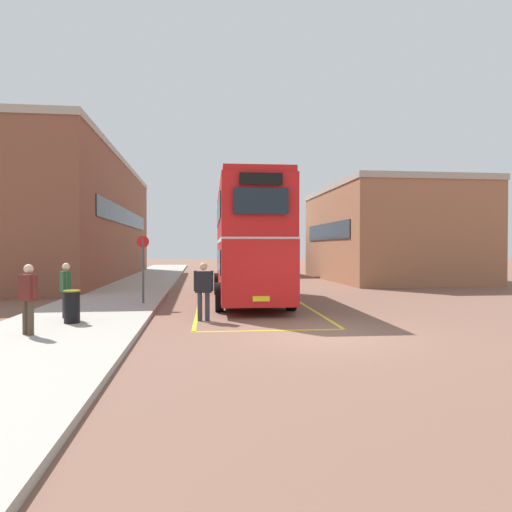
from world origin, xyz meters
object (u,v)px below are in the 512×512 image
Objects in this scene: single_deck_bus at (271,254)px; litter_bin at (72,306)px; pedestrian_waiting_far at (28,294)px; pedestrian_waiting_near at (66,287)px; double_decker_bus at (248,240)px; pedestrian_boarding at (204,287)px; bus_stop_sign at (143,262)px.

litter_bin is (-9.29, -25.11, -1.05)m from single_deck_bus.
single_deck_bus is 28.52m from pedestrian_waiting_far.
pedestrian_waiting_near reaches higher than litter_bin.
double_decker_bus reaches higher than pedestrian_waiting_near.
pedestrian_boarding is (-5.73, -24.29, -0.62)m from single_deck_bus.
pedestrian_waiting_far is at bearing -110.19° from single_deck_bus.
pedestrian_waiting_far is at bearing -128.83° from double_decker_bus.
double_decker_bus is 4.36m from bus_stop_sign.
pedestrian_waiting_near is 0.97× the size of pedestrian_waiting_far.
pedestrian_boarding is at bearing -58.69° from bus_stop_sign.
litter_bin is 0.36× the size of bus_stop_sign.
double_decker_bus is at bearing 69.39° from pedestrian_boarding.
single_deck_bus is at bearing 78.69° from double_decker_bus.
single_deck_bus is 26.10m from pedestrian_waiting_near.
double_decker_bus is 1.18× the size of single_deck_bus.
pedestrian_waiting_near is at bearing -116.79° from bus_stop_sign.
single_deck_bus is 4.77× the size of pedestrian_boarding.
pedestrian_waiting_far is at bearing -108.51° from litter_bin.
bus_stop_sign is (1.92, 6.07, 0.55)m from pedestrian_waiting_far.
double_decker_bus reaches higher than single_deck_bus.
pedestrian_boarding is at bearing 31.00° from pedestrian_waiting_far.
bus_stop_sign is (1.78, 3.52, 0.59)m from pedestrian_waiting_near.
pedestrian_waiting_far is 6.39m from bus_stop_sign.
pedestrian_boarding is at bearing -1.02° from pedestrian_waiting_near.
litter_bin is 4.74m from bus_stop_sign.
pedestrian_boarding is 1.09× the size of pedestrian_waiting_near.
double_decker_bus is at bearing 18.54° from bus_stop_sign.
pedestrian_waiting_near is 1.80× the size of litter_bin.
single_deck_bus is at bearing 69.07° from bus_stop_sign.
bus_stop_sign is (-4.05, -1.36, -0.86)m from double_decker_bus.
pedestrian_waiting_far is (-0.15, -2.54, 0.04)m from pedestrian_waiting_near.
pedestrian_waiting_near is at bearing 178.98° from pedestrian_boarding.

